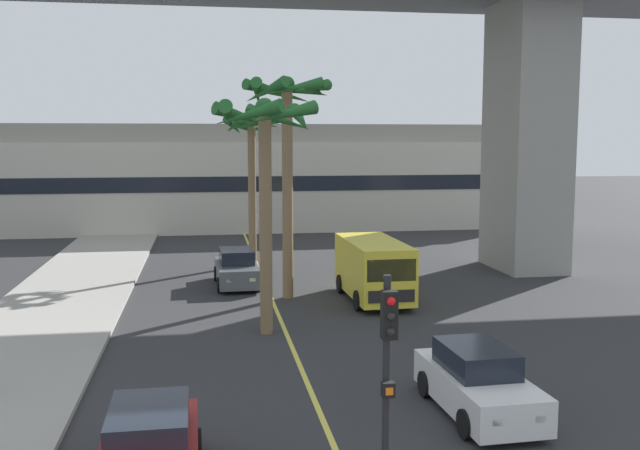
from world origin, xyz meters
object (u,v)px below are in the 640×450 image
object	(u,v)px
palm_tree_near_median	(251,141)
palm_tree_mid_median	(264,148)
palm_tree_far_median	(287,120)
car_queue_second	(478,383)
car_queue_third	(237,269)
traffic_light_median_near	(387,369)
delivery_van	(373,268)

from	to	relation	value
palm_tree_near_median	palm_tree_mid_median	world-z (taller)	palm_tree_mid_median
palm_tree_near_median	palm_tree_far_median	size ratio (longest dim) A/B	0.87
car_queue_second	palm_tree_mid_median	distance (m)	10.21
car_queue_third	traffic_light_median_near	xyz separation A→B (m)	(1.47, -20.11, 1.99)
car_queue_third	palm_tree_mid_median	xyz separation A→B (m)	(0.59, -7.84, 5.27)
delivery_van	traffic_light_median_near	world-z (taller)	traffic_light_median_near
palm_tree_far_median	traffic_light_median_near	bearing A→B (deg)	-91.43
car_queue_second	palm_tree_far_median	size ratio (longest dim) A/B	0.48
palm_tree_mid_median	palm_tree_far_median	size ratio (longest dim) A/B	0.87
traffic_light_median_near	delivery_van	bearing A→B (deg)	77.40
delivery_van	palm_tree_mid_median	distance (m)	7.71
traffic_light_median_near	palm_tree_near_median	bearing A→B (deg)	91.04
car_queue_second	traffic_light_median_near	size ratio (longest dim) A/B	0.99
delivery_van	palm_tree_near_median	distance (m)	11.01
palm_tree_far_median	car_queue_third	bearing A→B (deg)	124.87
car_queue_second	palm_tree_near_median	xyz separation A→B (m)	(-3.80, 20.70, 5.45)
car_queue_third	palm_tree_near_median	distance (m)	7.61
car_queue_second	palm_tree_far_median	distance (m)	14.52
palm_tree_mid_median	car_queue_third	bearing A→B (deg)	94.28
car_queue_third	palm_tree_far_median	distance (m)	7.12
delivery_van	palm_tree_far_median	size ratio (longest dim) A/B	0.61
traffic_light_median_near	palm_tree_far_median	xyz separation A→B (m)	(0.43, 17.37, 4.29)
car_queue_second	car_queue_third	xyz separation A→B (m)	(-4.82, 15.50, 0.00)
car_queue_second	palm_tree_near_median	size ratio (longest dim) A/B	0.55
palm_tree_near_median	car_queue_third	bearing A→B (deg)	-101.00
palm_tree_near_median	palm_tree_mid_median	xyz separation A→B (m)	(-0.43, -13.05, -0.18)
palm_tree_mid_median	palm_tree_far_median	bearing A→B (deg)	75.50
delivery_van	palm_tree_mid_median	world-z (taller)	palm_tree_mid_median
traffic_light_median_near	palm_tree_near_median	distance (m)	25.55
palm_tree_far_median	delivery_van	bearing A→B (deg)	-17.67
palm_tree_near_median	palm_tree_far_median	bearing A→B (deg)	-83.57
delivery_van	palm_tree_mid_median	bearing A→B (deg)	-138.05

